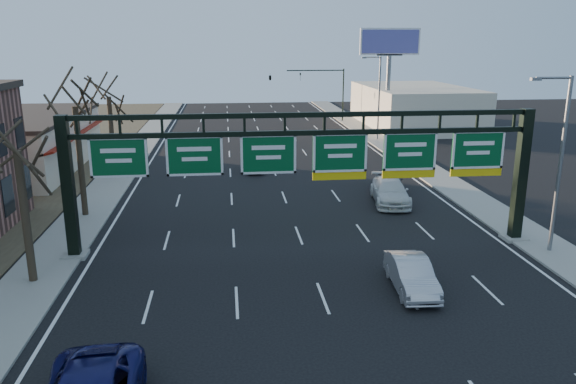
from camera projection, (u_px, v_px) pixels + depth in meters
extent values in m
plane|color=black|center=(332.00, 320.00, 22.03)|extent=(160.00, 160.00, 0.00)
cube|color=gray|center=(102.00, 194.00, 39.84)|extent=(3.00, 120.00, 0.12)
cube|color=gray|center=(449.00, 184.00, 42.56)|extent=(3.00, 120.00, 0.12)
cube|color=white|center=(281.00, 190.00, 41.22)|extent=(21.60, 120.00, 0.01)
cube|color=black|center=(68.00, 188.00, 27.52)|extent=(0.55, 0.55, 7.20)
cube|color=gray|center=(75.00, 255.00, 28.44)|extent=(1.20, 1.20, 0.20)
cube|color=black|center=(521.00, 176.00, 30.01)|extent=(0.55, 0.55, 7.20)
cube|color=gray|center=(514.00, 238.00, 30.92)|extent=(1.20, 1.20, 0.20)
cube|color=black|center=(305.00, 115.00, 27.86)|extent=(23.40, 0.25, 0.25)
cube|color=black|center=(305.00, 133.00, 28.10)|extent=(23.40, 0.25, 0.25)
cube|color=#054A23|center=(119.00, 157.00, 27.40)|extent=(2.80, 0.10, 2.00)
cube|color=#054A23|center=(195.00, 156.00, 27.79)|extent=(2.80, 0.10, 2.00)
cube|color=#054A23|center=(268.00, 154.00, 28.18)|extent=(2.80, 0.10, 2.00)
cube|color=#054A23|center=(340.00, 153.00, 28.57)|extent=(2.80, 0.10, 2.00)
cube|color=yellow|center=(339.00, 176.00, 28.89)|extent=(2.80, 0.10, 0.40)
cube|color=#054A23|center=(410.00, 151.00, 28.96)|extent=(2.80, 0.10, 2.00)
cube|color=yellow|center=(408.00, 174.00, 29.28)|extent=(2.80, 0.10, 0.40)
cube|color=#054A23|center=(478.00, 150.00, 29.35)|extent=(2.80, 0.10, 2.00)
cube|color=yellow|center=(476.00, 172.00, 29.67)|extent=(2.80, 0.10, 0.40)
cube|color=beige|center=(16.00, 144.00, 46.99)|extent=(10.00, 18.00, 4.40)
cube|color=#332B26|center=(12.00, 116.00, 46.38)|extent=(10.40, 18.40, 0.30)
cube|color=maroon|center=(78.00, 134.00, 47.33)|extent=(1.20, 18.00, 0.40)
cube|color=beige|center=(414.00, 106.00, 71.47)|extent=(12.00, 20.00, 5.00)
cylinder|color=#2F271A|center=(25.00, 216.00, 24.64)|extent=(0.36, 0.36, 6.08)
cylinder|color=#2F271A|center=(80.00, 161.00, 34.14)|extent=(0.36, 0.36, 6.84)
cylinder|color=#2F271A|center=(112.00, 137.00, 43.78)|extent=(0.36, 0.36, 6.46)
cylinder|color=slate|center=(560.00, 165.00, 27.92)|extent=(0.20, 0.20, 9.00)
cylinder|color=slate|center=(554.00, 75.00, 26.67)|extent=(1.80, 0.12, 0.12)
cube|color=slate|center=(536.00, 76.00, 26.59)|extent=(0.50, 0.22, 0.15)
cylinder|color=slate|center=(379.00, 98.00, 60.54)|extent=(0.20, 0.20, 9.00)
cylinder|color=slate|center=(372.00, 56.00, 59.29)|extent=(1.80, 0.12, 0.12)
cube|color=slate|center=(364.00, 57.00, 59.21)|extent=(0.50, 0.22, 0.15)
cylinder|color=slate|center=(388.00, 95.00, 65.62)|extent=(0.50, 0.50, 9.00)
cube|color=slate|center=(389.00, 55.00, 64.44)|extent=(3.00, 0.30, 0.20)
cube|color=white|center=(390.00, 41.00, 64.05)|extent=(7.00, 0.30, 3.00)
cube|color=#5351A3|center=(391.00, 41.00, 63.86)|extent=(6.60, 0.05, 2.60)
cylinder|color=black|center=(343.00, 95.00, 75.14)|extent=(0.18, 0.18, 7.00)
cylinder|color=black|center=(315.00, 70.00, 73.87)|extent=(7.60, 0.14, 0.14)
imported|color=black|center=(300.00, 77.00, 73.87)|extent=(0.20, 0.20, 1.00)
imported|color=black|center=(270.00, 77.00, 73.44)|extent=(0.54, 0.54, 1.62)
imported|color=#B3B3B8|center=(411.00, 274.00, 24.53)|extent=(1.76, 4.48, 1.45)
imported|color=silver|center=(390.00, 191.00, 37.77)|extent=(2.98, 5.79, 1.61)
imported|color=#45474A|center=(390.00, 180.00, 41.15)|extent=(2.08, 4.27, 1.40)
imported|color=#A6A7AB|center=(255.00, 163.00, 47.16)|extent=(1.57, 4.12, 1.34)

